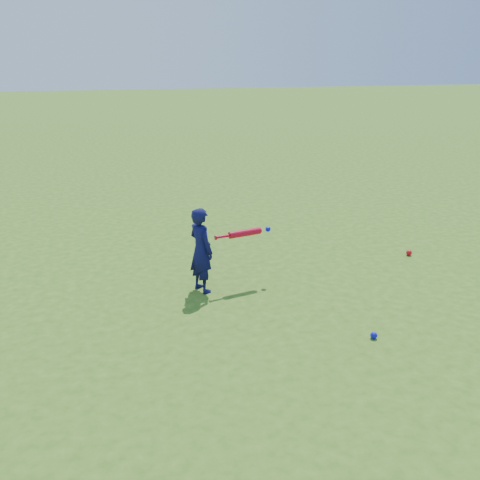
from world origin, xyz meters
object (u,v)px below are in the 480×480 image
at_px(child, 201,250).
at_px(ground_ball_blue, 374,335).
at_px(ground_ball_red, 409,253).
at_px(bat_swing, 247,233).

xyz_separation_m(child, ground_ball_blue, (1.38, -1.55, -0.46)).
relative_size(child, ground_ball_red, 12.82).
bearing_deg(child, ground_ball_red, -106.06).
bearing_deg(ground_ball_blue, ground_ball_red, 50.53).
height_order(ground_ball_blue, bat_swing, bat_swing).
bearing_deg(bat_swing, ground_ball_blue, -75.25).
height_order(ground_ball_red, bat_swing, bat_swing).
bearing_deg(ground_ball_blue, bat_swing, 116.75).
distance_m(child, ground_ball_blue, 2.13).
relative_size(child, ground_ball_blue, 14.53).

